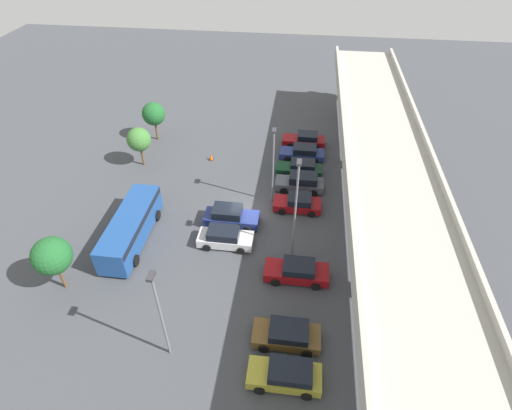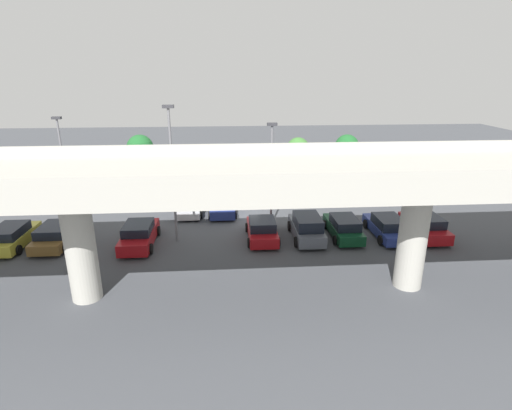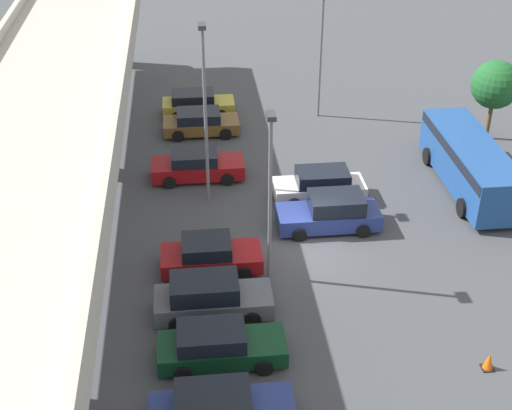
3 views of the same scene
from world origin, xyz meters
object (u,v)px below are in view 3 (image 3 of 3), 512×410
Objects in this scene: parked_car_5 at (320,186)px; parked_car_6 at (197,166)px; parked_car_8 at (197,104)px; lamp_post_mid_lot at (205,104)px; parked_car_4 at (210,255)px; parked_car_9 at (330,213)px; lamp_post_near_aisle at (270,186)px; parked_car_1 at (219,410)px; lamp_post_by_overpass at (321,47)px; tree_front_right at (496,85)px; parked_car_2 at (219,345)px; shuttle_bus at (470,161)px; parked_car_3 at (211,298)px; parked_car_7 at (200,123)px; traffic_cone at (489,362)px.

parked_car_6 is at bearing -25.17° from parked_car_5.
lamp_post_mid_lot is (-10.66, -0.22, 4.51)m from parked_car_8.
parked_car_6 is (8.23, 0.30, 0.03)m from parked_car_4.
lamp_post_near_aisle is (-3.62, 3.34, 3.70)m from parked_car_9.
lamp_post_mid_lot reaches higher than parked_car_6.
parked_car_9 is 0.63× the size of lamp_post_near_aisle.
lamp_post_by_overpass is (24.29, -7.64, 3.81)m from parked_car_1.
parked_car_1 is 1.01× the size of tree_front_right.
parked_car_5 is 0.50× the size of lamp_post_mid_lot.
parked_car_2 is 5.71m from parked_car_4.
parked_car_2 is 17.80m from shuttle_bus.
shuttle_bus is at bearing -158.70° from parked_car_9.
parked_car_3 is at bearing 93.71° from parked_car_2.
parked_car_9 is (11.49, -5.93, 0.11)m from parked_car_1.
tree_front_right is at bearing -30.44° from shuttle_bus.
parked_car_1 is 1.07× the size of parked_car_7.
lamp_post_mid_lot is (5.83, -0.19, 4.54)m from parked_car_4.
parked_car_6 is at bearing -91.88° from parked_car_8.
parked_car_9 is at bearing 127.78° from tree_front_right.
parked_car_5 is (8.44, -5.92, -0.05)m from parked_car_3.
parked_car_5 is at bearing -62.37° from parked_car_8.
lamp_post_near_aisle is (-6.25, 3.33, 3.72)m from parked_car_5.
parked_car_8 is 14.95m from parked_car_9.
parked_car_6 is at bearing 100.16° from tree_front_right.
lamp_post_by_overpass is at bearing 32.00° from shuttle_bus.
parked_car_3 is 11.31m from parked_car_6.
parked_car_9 is (-5.50, -6.11, 0.07)m from parked_car_6.
parked_car_4 is at bearing 25.19° from parked_car_9.
lamp_post_mid_lot is at bearing -4.69° from parked_car_5.
shuttle_bus reaches higher than parked_car_6.
shuttle_bus reaches higher than parked_car_8.
lamp_post_by_overpass is 23.16m from traffic_cone.
lamp_post_mid_lot is at bearing 18.72° from lamp_post_near_aisle.
parked_car_6 is at bearing 92.09° from parked_car_4.
parked_car_1 is at bearing 161.83° from lamp_post_near_aisle.
parked_car_7 is at bearing -87.65° from parked_car_8.
lamp_post_by_overpass is at bearing -17.13° from lamp_post_near_aisle.
lamp_post_near_aisle reaches higher than parked_car_8.
parked_car_6 is 0.55× the size of shuttle_bus.
parked_car_1 is 8.76m from parked_car_4.
parked_car_4 is 4.62m from lamp_post_near_aisle.
parked_car_2 is at bearing 86.93° from parked_car_1.
parked_car_1 is 0.99× the size of parked_car_6.
parked_car_3 is at bearing 157.64° from lamp_post_by_overpass.
lamp_post_near_aisle is at bearing 71.83° from parked_car_1.
tree_front_right is (5.53, -3.25, 1.83)m from shuttle_bus.
parked_car_1 is 20.02m from shuttle_bus.
parked_car_1 is 15.32m from parked_car_5.
parked_car_7 is 0.59× the size of lamp_post_by_overpass.
tree_front_right is at bearing -71.80° from lamp_post_mid_lot.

